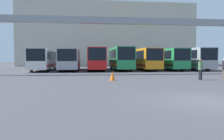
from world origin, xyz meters
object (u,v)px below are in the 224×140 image
bus_slot_1 (70,58)px  pedestrian_near_left (224,68)px  bus_slot_2 (95,58)px  bus_slot_6 (191,58)px  bus_slot_5 (168,58)px  bus_slot_3 (120,57)px  bus_slot_4 (143,58)px  bus_slot_0 (44,58)px  traffic_cone (112,76)px  pedestrian_mid_right (200,69)px

bus_slot_1 → pedestrian_near_left: bearing=-44.8°
bus_slot_1 → bus_slot_2: size_ratio=0.91×
bus_slot_6 → bus_slot_5: bearing=-179.2°
bus_slot_3 → bus_slot_4: 3.84m
bus_slot_0 → bus_slot_1: size_ratio=0.98×
bus_slot_2 → pedestrian_near_left: (10.88, -15.01, -0.91)m
bus_slot_2 → traffic_cone: bus_slot_2 is taller
bus_slot_0 → bus_slot_5: 18.62m
bus_slot_4 → pedestrian_near_left: size_ratio=6.66×
bus_slot_0 → bus_slot_6: bearing=0.1°
bus_slot_5 → pedestrian_near_left: 14.38m
pedestrian_mid_right → bus_slot_2: bearing=21.9°
pedestrian_near_left → traffic_cone: size_ratio=2.46×
bus_slot_4 → bus_slot_0: bearing=-177.0°
bus_slot_0 → bus_slot_6: bus_slot_6 is taller
pedestrian_mid_right → traffic_cone: bearing=81.8°
bus_slot_1 → bus_slot_6: size_ratio=1.02×
bus_slot_2 → bus_slot_4: (7.45, 0.14, -0.03)m
bus_slot_5 → pedestrian_mid_right: bus_slot_5 is taller
bus_slot_5 → traffic_cone: 18.32m
bus_slot_4 → bus_slot_3: bearing=-166.2°
bus_slot_1 → bus_slot_4: 11.19m
bus_slot_0 → bus_slot_4: bearing=3.0°
bus_slot_0 → bus_slot_3: bearing=-0.7°
bus_slot_3 → bus_slot_6: 11.17m
bus_slot_0 → bus_slot_1: 3.73m
bus_slot_3 → bus_slot_6: bearing=0.9°
bus_slot_1 → bus_slot_2: 3.76m
bus_slot_1 → bus_slot_2: bearing=7.7°
bus_slot_0 → bus_slot_5: (18.62, -0.03, 0.05)m
bus_slot_3 → bus_slot_1: bearing=177.9°
bus_slot_1 → bus_slot_5: size_ratio=1.03×
bus_slot_4 → bus_slot_5: size_ratio=1.16×
bus_slot_0 → bus_slot_2: bearing=4.9°
bus_slot_3 → traffic_cone: 15.26m
bus_slot_2 → bus_slot_3: bearing=-11.8°
bus_slot_4 → pedestrian_mid_right: (0.58, -16.27, -0.91)m
bus_slot_0 → bus_slot_3: size_ratio=1.03×
bus_slot_5 → pedestrian_mid_right: (-3.15, -15.46, -0.90)m
pedestrian_near_left → traffic_cone: bearing=95.8°
bus_slot_0 → bus_slot_4: size_ratio=0.87×
bus_slot_0 → bus_slot_4: bus_slot_4 is taller
bus_slot_3 → pedestrian_near_left: bearing=-63.3°
bus_slot_4 → bus_slot_6: bus_slot_6 is taller
bus_slot_4 → bus_slot_2: bearing=-178.9°
pedestrian_mid_right → pedestrian_near_left: size_ratio=0.97×
bus_slot_0 → pedestrian_mid_right: (15.47, -15.49, -0.85)m
bus_slot_4 → pedestrian_near_left: 15.56m
bus_slot_0 → bus_slot_2: 7.47m
bus_slot_3 → bus_slot_5: size_ratio=0.98×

